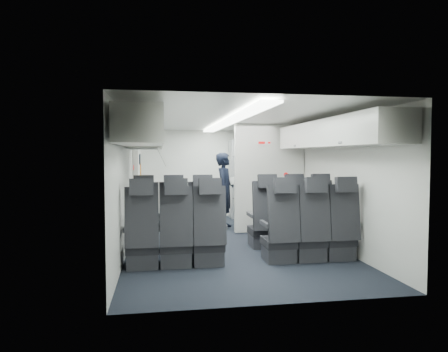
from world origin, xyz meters
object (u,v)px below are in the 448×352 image
object	(u,v)px
seat_row_front	(233,225)
galley_unit	(247,179)
seat_row_mid	(245,235)
carry_on_bag	(146,138)
flight_attendant	(225,190)
boarding_door	(137,183)

from	to	relation	value
seat_row_front	galley_unit	world-z (taller)	galley_unit
seat_row_front	galley_unit	size ratio (longest dim) A/B	1.75
galley_unit	seat_row_front	bearing A→B (deg)	-106.28
seat_row_front	seat_row_mid	xyz separation A→B (m)	(0.00, -0.90, 0.00)
galley_unit	seat_row_mid	bearing A→B (deg)	-102.88
seat_row_front	seat_row_mid	size ratio (longest dim) A/B	1.00
seat_row_front	galley_unit	distance (m)	3.43
seat_row_front	carry_on_bag	xyz separation A→B (m)	(-1.40, 0.07, 1.41)
seat_row_front	galley_unit	bearing A→B (deg)	73.72
seat_row_mid	flight_attendant	xyz separation A→B (m)	(0.18, 2.82, 0.39)
seat_row_mid	flight_attendant	bearing A→B (deg)	86.40
seat_row_front	boarding_door	xyz separation A→B (m)	(-1.64, 2.09, 0.55)
flight_attendant	carry_on_bag	size ratio (longest dim) A/B	4.13
seat_row_mid	boarding_door	xyz separation A→B (m)	(-1.64, 2.99, 0.55)
galley_unit	carry_on_bag	size ratio (longest dim) A/B	4.94
galley_unit	flight_attendant	size ratio (longest dim) A/B	1.20
seat_row_mid	carry_on_bag	distance (m)	2.21
boarding_door	carry_on_bag	world-z (taller)	carry_on_bag
seat_row_front	flight_attendant	distance (m)	1.96
galley_unit	flight_attendant	world-z (taller)	galley_unit
boarding_door	carry_on_bag	distance (m)	2.21
boarding_door	carry_on_bag	size ratio (longest dim) A/B	4.83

